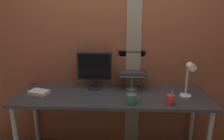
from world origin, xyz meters
The scene contains 9 objects.
brick_wall_back centered at (0.00, 0.36, 1.20)m, with size 3.73×0.16×2.40m.
desk centered at (0.00, -0.01, 0.70)m, with size 2.06×0.63×0.78m.
monitor centered at (-0.21, 0.18, 1.02)m, with size 0.40×0.18×0.42m.
laptop_stand centered at (0.22, 0.18, 0.90)m, with size 0.28×0.22×0.18m.
laptop centered at (0.22, 0.26, 1.03)m, with size 0.32×0.28×0.25m.
desk_lamp centered at (0.77, -0.07, 1.02)m, with size 0.12×0.20×0.38m.
pen_cup centered at (0.57, -0.23, 0.83)m, with size 0.08×0.08×0.16m.
coffee_mug centered at (0.20, -0.23, 0.83)m, with size 0.13×0.09×0.10m.
paper_clutter_stack centered at (-0.80, -0.01, 0.80)m, with size 0.20×0.14×0.04m, color silver.
Camera 1 is at (0.10, -2.17, 1.67)m, focal length 34.71 mm.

